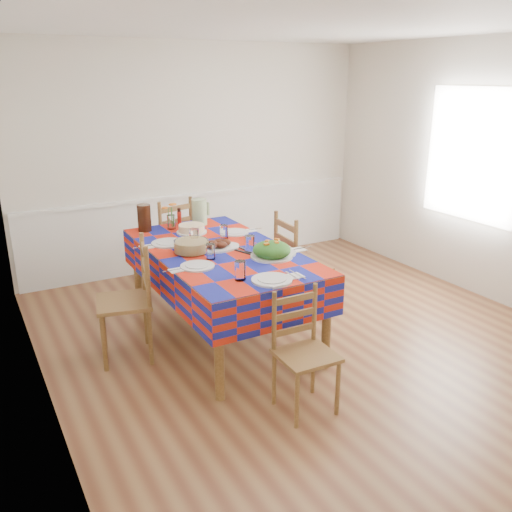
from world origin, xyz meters
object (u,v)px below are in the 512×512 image
Objects in this scene: chair_near at (303,353)px; chair_far at (170,244)px; dining_table at (220,259)px; green_pitcher at (199,212)px; chair_left at (129,301)px; tea_pitcher at (144,218)px; chair_right at (298,266)px; meat_platter at (218,245)px.

chair_far is at bearing 91.57° from chair_near.
dining_table is 0.92m from green_pitcher.
chair_near is 0.86× the size of chair_left.
tea_pitcher is 1.60m from chair_right.
meat_platter is (0.00, 0.03, 0.12)m from dining_table.
green_pitcher is 1.44m from chair_left.
tea_pitcher is at bearing 176.34° from green_pitcher.
green_pitcher is at bearing 87.07° from chair_near.
green_pitcher is 0.26× the size of chair_left.
meat_platter is at bearing 105.72° from chair_left.
chair_far reaches higher than chair_left.
dining_table is at bearing -101.92° from green_pitcher.
chair_right is at bearing 0.20° from dining_table.
tea_pitcher is 1.12m from chair_left.
chair_left is at bearing 124.26° from chair_near.
chair_near is 1.60m from chair_right.
green_pitcher reaches higher than tea_pitcher.
tea_pitcher reaches higher than chair_right.
meat_platter is 0.87m from green_pitcher.
green_pitcher is 1.18m from chair_right.
dining_table is 0.88m from chair_right.
green_pitcher is at bearing 143.47° from chair_left.
chair_right is (0.84, -1.34, 0.00)m from chair_far.
dining_table is 1.36m from chair_far.
meat_platter is 0.37× the size of chair_far.
chair_left reaches higher than dining_table.
chair_left is at bearing -139.51° from green_pitcher.
chair_far is at bearing 35.49° from chair_right.
chair_far is (0.01, 2.70, 0.08)m from chair_near.
meat_platter is 0.92m from chair_left.
green_pitcher is 0.26× the size of chair_far.
chair_left is 1.70m from chair_right.
tea_pitcher is at bearing 113.33° from dining_table.
chair_far is 1.00× the size of chair_right.
chair_right is at bearing 59.69° from chair_near.
meat_platter is 0.97m from tea_pitcher.
dining_table is 1.38m from chair_near.
meat_platter is 1.46× the size of tea_pitcher.
dining_table is at bearing 91.83° from chair_near.
tea_pitcher is 0.26× the size of chair_left.
chair_near is at bearing -94.71° from green_pitcher.
dining_table is 7.95× the size of green_pitcher.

